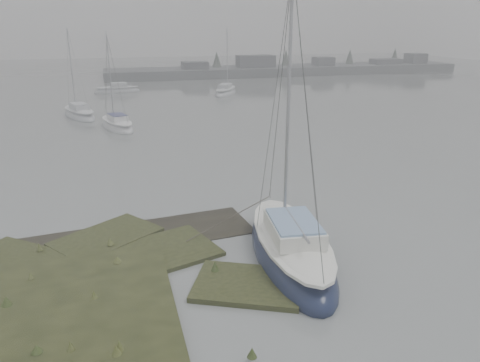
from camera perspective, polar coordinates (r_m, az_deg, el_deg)
ground at (r=44.45m, az=-11.01°, el=7.61°), size 160.00×160.00×0.00m
far_shoreline at (r=81.61m, az=6.42°, el=13.40°), size 60.00×8.00×4.15m
sailboat_main at (r=17.63m, az=6.18°, el=-8.40°), size 3.41×8.02×10.98m
sailboat_white at (r=40.28m, az=-14.73°, el=6.55°), size 3.50×5.96×7.99m
sailboat_far_a at (r=46.16m, az=-18.99°, el=7.68°), size 4.05×6.35×8.53m
sailboat_far_b at (r=58.17m, az=-1.75°, el=10.78°), size 4.69×6.08×8.35m
sailboat_far_c at (r=61.46m, az=-14.73°, el=10.60°), size 5.80×2.33×7.99m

